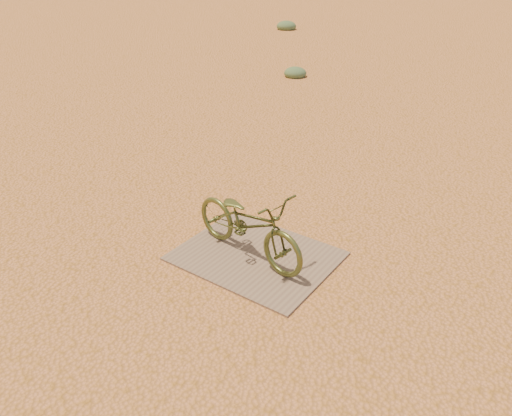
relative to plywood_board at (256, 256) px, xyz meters
The scene contains 5 objects.
ground 0.69m from the plywood_board, 31.16° to the right, with size 120.00×120.00×0.00m, color #CB7D51.
plywood_board is the anchor object (origin of this frame).
bicycle 0.40m from the plywood_board, 145.50° to the right, with size 0.51×1.46×0.77m, color #495426.
kale_a 7.84m from the plywood_board, 118.48° to the left, with size 0.54×0.54×0.30m, color #4F6F4A.
kale_c 14.97m from the plywood_board, 121.15° to the left, with size 0.72×0.72×0.39m, color #4F6F4A.
Camera 1 is at (1.94, -3.20, 2.94)m, focal length 35.00 mm.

